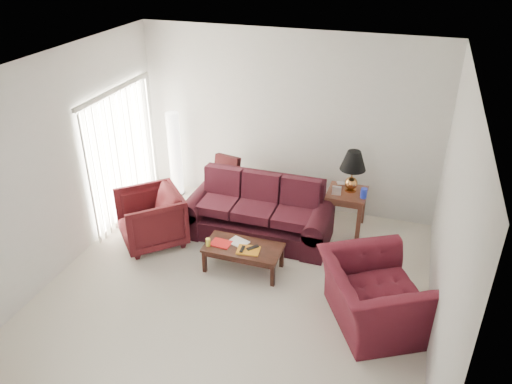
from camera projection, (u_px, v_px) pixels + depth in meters
The scene contains 19 objects.
floor at pixel (237, 288), 6.81m from camera, with size 5.00×5.00×0.00m, color beige.
blinds at pixel (123, 155), 8.05m from camera, with size 0.10×2.00×2.16m, color silver.
sofa at pixel (257, 210), 7.72m from camera, with size 2.28×0.99×0.93m, color black, non-canonical shape.
throw_pillow at pixel (227, 168), 8.42m from camera, with size 0.44×0.13×0.44m, color black.
end_table at pixel (345, 210), 8.00m from camera, with size 0.61×0.61×0.66m, color #58271E, non-canonical shape.
table_lamp at pixel (352, 171), 7.71m from camera, with size 0.40×0.40×0.68m, color #AD6E36, non-canonical shape.
clock at pixel (337, 191), 7.73m from camera, with size 0.14×0.05×0.14m, color white.
blue_canister at pixel (364, 193), 7.63m from camera, with size 0.10×0.10×0.16m, color #1C2EB8.
picture_frame at pixel (341, 183), 7.94m from camera, with size 0.12×0.02×0.15m, color white.
floor_lamp at pixel (175, 154), 8.81m from camera, with size 0.26×0.26×1.57m, color white, non-canonical shape.
armchair_left at pixel (151, 218), 7.60m from camera, with size 0.90×0.93×0.85m, color #3F0E12.
armchair_right at pixel (374, 295), 6.04m from camera, with size 1.28×1.12×0.83m, color #49111B.
coffee_table at pixel (243, 258), 7.09m from camera, with size 1.10×0.55×0.38m, color black, non-canonical shape.
magazine_red at pixel (221, 243), 7.05m from camera, with size 0.28×0.21×0.02m, color #B71212.
magazine_white at pixel (238, 242), 7.08m from camera, with size 0.27×0.20×0.02m, color white.
magazine_orange at pixel (248, 250), 6.91m from camera, with size 0.31×0.23×0.02m, color orange.
remote_a at pixel (242, 249), 6.90m from camera, with size 0.04×0.15×0.02m, color black.
remote_b at pixel (253, 248), 6.93m from camera, with size 0.05×0.18×0.02m, color black.
yellow_glass at pixel (208, 242), 6.99m from camera, with size 0.07×0.07×0.11m, color yellow.
Camera 1 is at (1.93, -5.01, 4.39)m, focal length 35.00 mm.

